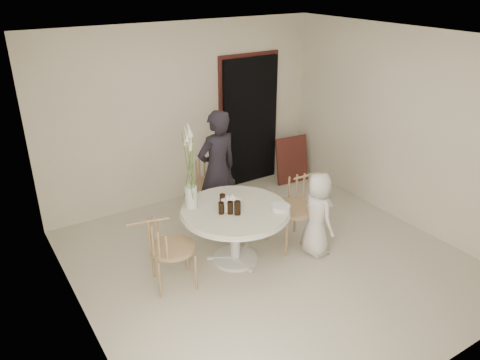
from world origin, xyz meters
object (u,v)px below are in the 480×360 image
chair_left (161,243)px  chair_far (213,173)px  birthday_cake (231,204)px  flower_vase (190,175)px  girl (217,170)px  table (235,217)px  boy (318,214)px  chair_right (301,199)px

chair_left → chair_far: bearing=-35.0°
chair_far → birthday_cake: 1.31m
chair_left → birthday_cake: bearing=-76.0°
flower_vase → birthday_cake: bearing=-38.4°
chair_far → flower_vase: (-0.82, -0.93, 0.51)m
chair_left → girl: 1.57m
table → flower_vase: size_ratio=1.23×
chair_far → boy: bearing=-53.9°
table → chair_far: 1.31m
table → chair_left: size_ratio=1.49×
table → boy: bearing=-23.0°
boy → birthday_cake: boy is taller
chair_far → chair_right: (0.56, -1.33, -0.01)m
chair_left → table: bearing=-77.2°
chair_right → birthday_cake: chair_right is taller
flower_vase → chair_far: bearing=48.5°
table → chair_right: (0.96, -0.08, 0.01)m
girl → boy: size_ratio=1.52×
flower_vase → chair_right: bearing=-16.1°
table → boy: (0.96, -0.41, -0.06)m
table → birthday_cake: size_ratio=5.46×
birthday_cake → girl: bearing=70.1°
chair_far → girl: 0.41m
table → boy: 1.05m
chair_far → chair_left: (-1.37, -1.25, -0.06)m
boy → birthday_cake: bearing=74.1°
table → girl: size_ratio=0.79×
chair_right → birthday_cake: size_ratio=3.97×
table → boy: size_ratio=1.20×
chair_far → birthday_cake: size_ratio=4.06×
chair_right → birthday_cake: bearing=-92.2°
girl → boy: (0.68, -1.32, -0.29)m
chair_far → chair_left: size_ratio=1.11×
table → flower_vase: flower_vase is taller
flower_vase → chair_left: bearing=-149.8°
chair_far → chair_right: 1.44m
birthday_cake → flower_vase: size_ratio=0.23×
table → flower_vase: (-0.42, 0.32, 0.53)m
table → chair_right: 0.96m
chair_far → chair_left: bearing=-120.4°
chair_left → girl: girl is taller
chair_left → flower_vase: flower_vase is taller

